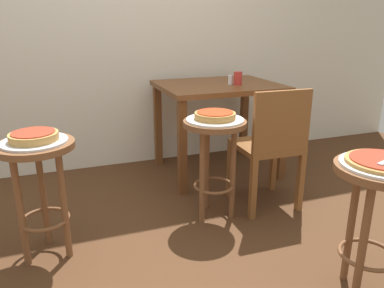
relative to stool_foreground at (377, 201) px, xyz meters
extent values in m
plane|color=#4C2D19|center=(-0.71, 0.56, -0.49)|extent=(6.00, 6.00, 0.00)
cylinder|color=brown|center=(0.00, 0.00, 0.15)|extent=(0.40, 0.40, 0.03)
cylinder|color=brown|center=(0.00, 0.12, -0.18)|extent=(0.04, 0.04, 0.63)
cylinder|color=brown|center=(-0.11, -0.06, -0.18)|extent=(0.04, 0.04, 0.63)
torus|color=brown|center=(0.00, 0.00, -0.28)|extent=(0.27, 0.27, 0.02)
cylinder|color=silver|center=(0.00, 0.00, 0.17)|extent=(0.36, 0.36, 0.01)
cylinder|color=#B78442|center=(0.00, 0.00, 0.19)|extent=(0.31, 0.31, 0.01)
cylinder|color=#B23823|center=(0.00, 0.00, 0.20)|extent=(0.28, 0.28, 0.01)
cylinder|color=brown|center=(-1.42, 0.88, 0.15)|extent=(0.40, 0.40, 0.03)
cylinder|color=brown|center=(-1.42, 1.00, -0.18)|extent=(0.04, 0.04, 0.63)
cylinder|color=brown|center=(-1.53, 0.81, -0.18)|extent=(0.04, 0.04, 0.63)
cylinder|color=brown|center=(-1.31, 0.81, -0.18)|extent=(0.04, 0.04, 0.63)
torus|color=brown|center=(-1.42, 0.88, -0.28)|extent=(0.27, 0.27, 0.02)
cylinder|color=silver|center=(-1.42, 0.88, 0.17)|extent=(0.33, 0.33, 0.01)
cylinder|color=tan|center=(-1.42, 0.88, 0.20)|extent=(0.25, 0.25, 0.04)
cylinder|color=#B23823|center=(-1.42, 0.88, 0.22)|extent=(0.22, 0.22, 0.01)
cylinder|color=brown|center=(-0.37, 0.97, 0.15)|extent=(0.40, 0.40, 0.03)
cylinder|color=brown|center=(-0.37, 1.09, -0.18)|extent=(0.04, 0.04, 0.63)
cylinder|color=brown|center=(-0.47, 0.91, -0.18)|extent=(0.04, 0.04, 0.63)
cylinder|color=brown|center=(-0.26, 0.91, -0.18)|extent=(0.04, 0.04, 0.63)
torus|color=brown|center=(-0.37, 0.97, -0.28)|extent=(0.27, 0.27, 0.02)
cylinder|color=white|center=(-0.37, 0.97, 0.17)|extent=(0.36, 0.36, 0.01)
cylinder|color=#B78442|center=(-0.37, 0.97, 0.20)|extent=(0.26, 0.26, 0.04)
cylinder|color=red|center=(-0.37, 0.97, 0.22)|extent=(0.23, 0.23, 0.01)
cube|color=brown|center=(-0.02, 1.70, 0.25)|extent=(0.96, 0.77, 0.04)
cube|color=brown|center=(-0.45, 1.37, -0.13)|extent=(0.06, 0.06, 0.73)
cube|color=brown|center=(0.41, 1.37, -0.13)|extent=(0.06, 0.06, 0.73)
cube|color=brown|center=(-0.45, 2.04, -0.13)|extent=(0.06, 0.06, 0.73)
cube|color=brown|center=(0.41, 2.04, -0.13)|extent=(0.06, 0.06, 0.73)
cylinder|color=red|center=(0.10, 1.59, 0.32)|extent=(0.07, 0.07, 0.11)
cylinder|color=white|center=(0.06, 1.63, 0.31)|extent=(0.04, 0.04, 0.07)
cube|color=brown|center=(0.04, 1.02, -0.06)|extent=(0.41, 0.41, 0.04)
cube|color=brown|center=(0.04, 0.84, 0.16)|extent=(0.40, 0.04, 0.40)
cube|color=brown|center=(0.23, 1.19, -0.29)|extent=(0.04, 0.04, 0.42)
cube|color=brown|center=(-0.13, 1.20, -0.29)|extent=(0.04, 0.04, 0.42)
cube|color=brown|center=(0.22, 0.83, -0.29)|extent=(0.04, 0.04, 0.42)
cube|color=brown|center=(-0.14, 0.84, -0.29)|extent=(0.04, 0.04, 0.42)
camera|label=1|loc=(-1.30, -1.15, 0.77)|focal=35.60mm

